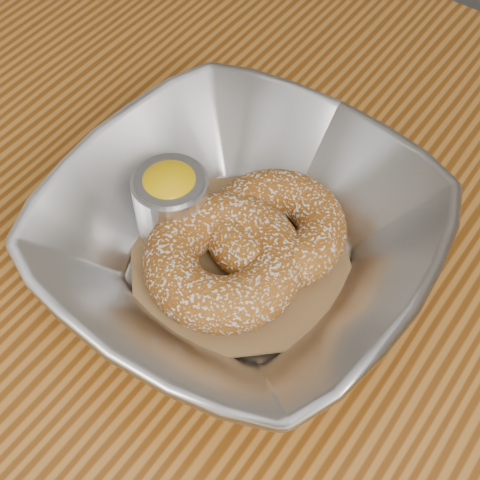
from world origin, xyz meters
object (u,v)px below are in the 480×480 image
Objects in this scene: serving_bowl at (240,240)px; donut_front at (224,260)px; ramekin at (172,201)px; table at (288,434)px; donut_back at (275,228)px.

serving_bowl is 0.02m from donut_front.
ramekin reaches higher than serving_bowl.
serving_bowl reaches higher than table.
donut_front reaches higher than donut_back.
ramekin is at bearing 162.69° from table.
serving_bowl reaches higher than donut_back.
donut_back reaches higher than table.
table is at bearing -18.94° from donut_front.
donut_front is at bearing -89.21° from serving_bowl.
serving_bowl reaches higher than donut_front.
ramekin is at bearing -175.77° from serving_bowl.
serving_bowl is 2.61× the size of donut_back.
donut_back is (0.01, 0.02, -0.00)m from serving_bowl.
serving_bowl is at bearing 4.23° from ramekin.
donut_back is at bearing 23.03° from ramekin.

